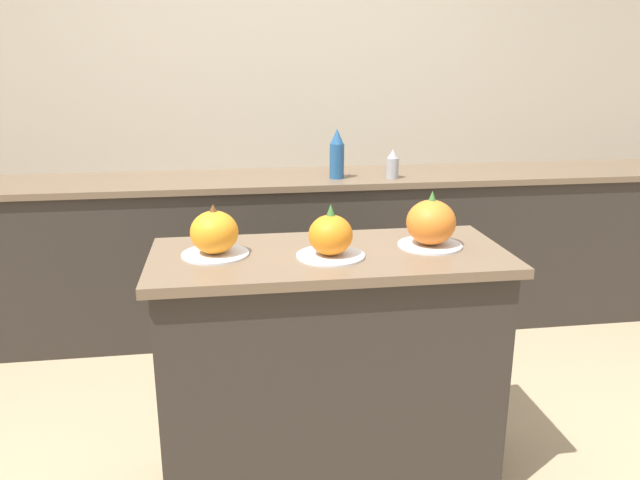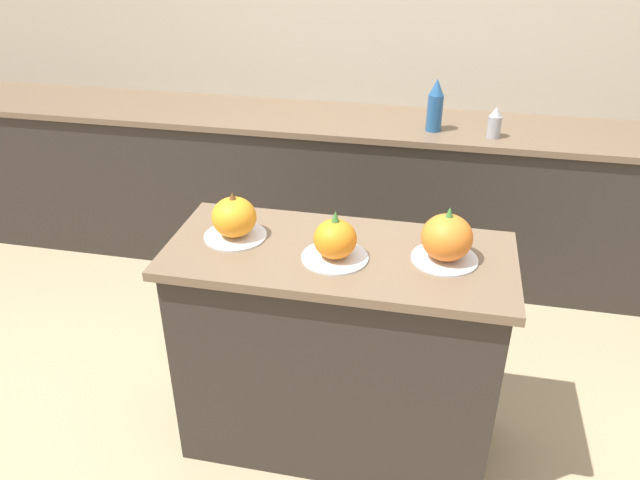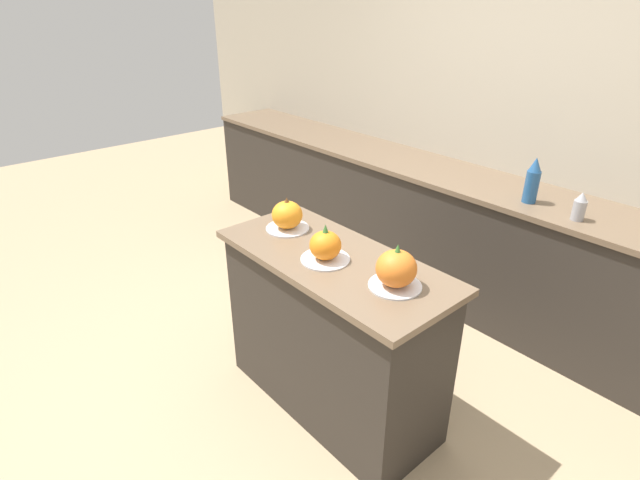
{
  "view_description": "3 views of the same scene",
  "coord_description": "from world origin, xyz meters",
  "px_view_note": "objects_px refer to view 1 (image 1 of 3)",
  "views": [
    {
      "loc": [
        -0.35,
        -2.08,
        1.59
      ],
      "look_at": [
        -0.03,
        0.02,
        0.97
      ],
      "focal_mm": 35.0,
      "sensor_mm": 36.0,
      "label": 1
    },
    {
      "loc": [
        0.33,
        -1.91,
        2.07
      ],
      "look_at": [
        -0.07,
        -0.01,
        0.97
      ],
      "focal_mm": 35.0,
      "sensor_mm": 36.0,
      "label": 2
    },
    {
      "loc": [
        1.56,
        -1.45,
        2.08
      ],
      "look_at": [
        -0.07,
        -0.03,
        1.01
      ],
      "focal_mm": 28.0,
      "sensor_mm": 36.0,
      "label": 3
    }
  ],
  "objects_px": {
    "pumpkin_cake_center": "(331,237)",
    "pumpkin_cake_right": "(431,224)",
    "pumpkin_cake_left": "(214,234)",
    "bottle_tall": "(337,155)",
    "bottle_short": "(393,164)"
  },
  "relations": [
    {
      "from": "pumpkin_cake_right",
      "to": "pumpkin_cake_center",
      "type": "bearing_deg",
      "value": -169.61
    },
    {
      "from": "pumpkin_cake_center",
      "to": "bottle_tall",
      "type": "height_order",
      "value": "bottle_tall"
    },
    {
      "from": "pumpkin_cake_left",
      "to": "pumpkin_cake_center",
      "type": "bearing_deg",
      "value": -11.06
    },
    {
      "from": "pumpkin_cake_left",
      "to": "pumpkin_cake_right",
      "type": "relative_size",
      "value": 1.0
    },
    {
      "from": "pumpkin_cake_left",
      "to": "pumpkin_cake_right",
      "type": "xyz_separation_m",
      "value": [
        0.78,
        -0.01,
        0.01
      ]
    },
    {
      "from": "bottle_tall",
      "to": "bottle_short",
      "type": "xyz_separation_m",
      "value": [
        0.31,
        -0.04,
        -0.06
      ]
    },
    {
      "from": "bottle_short",
      "to": "bottle_tall",
      "type": "bearing_deg",
      "value": 171.9
    },
    {
      "from": "bottle_tall",
      "to": "bottle_short",
      "type": "distance_m",
      "value": 0.32
    },
    {
      "from": "pumpkin_cake_left",
      "to": "pumpkin_cake_right",
      "type": "bearing_deg",
      "value": -0.56
    },
    {
      "from": "pumpkin_cake_left",
      "to": "bottle_short",
      "type": "distance_m",
      "value": 1.63
    },
    {
      "from": "pumpkin_cake_center",
      "to": "pumpkin_cake_right",
      "type": "xyz_separation_m",
      "value": [
        0.38,
        0.07,
        0.01
      ]
    },
    {
      "from": "pumpkin_cake_center",
      "to": "bottle_tall",
      "type": "relative_size",
      "value": 0.85
    },
    {
      "from": "pumpkin_cake_center",
      "to": "pumpkin_cake_right",
      "type": "height_order",
      "value": "pumpkin_cake_right"
    },
    {
      "from": "pumpkin_cake_center",
      "to": "bottle_tall",
      "type": "xyz_separation_m",
      "value": [
        0.27,
        1.42,
        0.07
      ]
    },
    {
      "from": "pumpkin_cake_right",
      "to": "bottle_tall",
      "type": "height_order",
      "value": "bottle_tall"
    }
  ]
}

